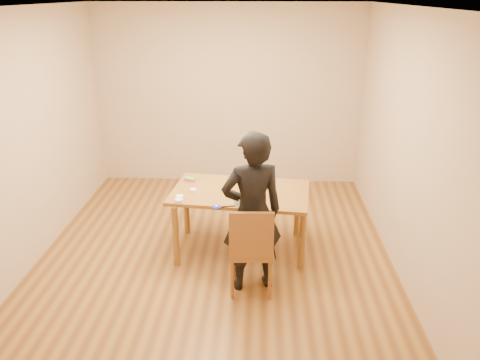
{
  "coord_description": "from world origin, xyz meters",
  "views": [
    {
      "loc": [
        0.51,
        -4.75,
        2.83
      ],
      "look_at": [
        0.28,
        0.02,
        0.9
      ],
      "focal_mm": 35.0,
      "sensor_mm": 36.0,
      "label": 1
    }
  ],
  "objects_px": {
    "cake": "(258,181)",
    "dining_chair": "(252,249)",
    "cake_plate": "(258,185)",
    "person": "(252,213)",
    "dining_table": "(240,192)"
  },
  "relations": [
    {
      "from": "cake_plate",
      "to": "person",
      "type": "height_order",
      "value": "person"
    },
    {
      "from": "dining_chair",
      "to": "cake",
      "type": "bearing_deg",
      "value": 84.57
    },
    {
      "from": "dining_chair",
      "to": "cake_plate",
      "type": "height_order",
      "value": "cake_plate"
    },
    {
      "from": "dining_chair",
      "to": "person",
      "type": "distance_m",
      "value": 0.38
    },
    {
      "from": "dining_table",
      "to": "cake",
      "type": "bearing_deg",
      "value": 44.24
    },
    {
      "from": "cake_plate",
      "to": "cake",
      "type": "bearing_deg",
      "value": 0.0
    },
    {
      "from": "cake_plate",
      "to": "person",
      "type": "xyz_separation_m",
      "value": [
        -0.05,
        -0.88,
        0.07
      ]
    },
    {
      "from": "dining_table",
      "to": "dining_chair",
      "type": "height_order",
      "value": "dining_table"
    },
    {
      "from": "dining_chair",
      "to": "cake",
      "type": "height_order",
      "value": "cake"
    },
    {
      "from": "person",
      "to": "dining_chair",
      "type": "bearing_deg",
      "value": 74.58
    },
    {
      "from": "dining_chair",
      "to": "cake_plate",
      "type": "relative_size",
      "value": 1.53
    },
    {
      "from": "dining_chair",
      "to": "cake",
      "type": "xyz_separation_m",
      "value": [
        0.05,
        0.93,
        0.36
      ]
    },
    {
      "from": "cake",
      "to": "dining_chair",
      "type": "bearing_deg",
      "value": -92.91
    },
    {
      "from": "dining_table",
      "to": "cake_plate",
      "type": "xyz_separation_m",
      "value": [
        0.2,
        0.15,
        0.03
      ]
    },
    {
      "from": "dining_table",
      "to": "cake",
      "type": "height_order",
      "value": "cake"
    }
  ]
}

